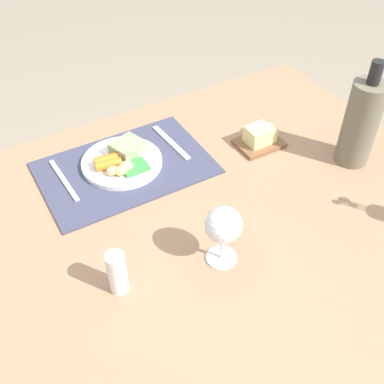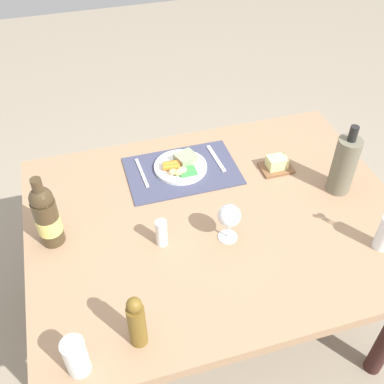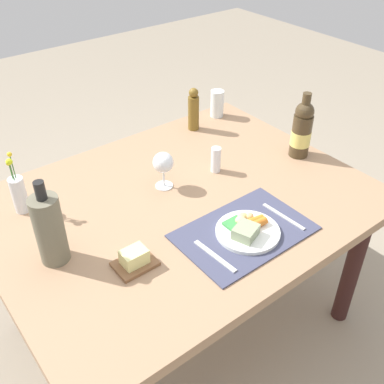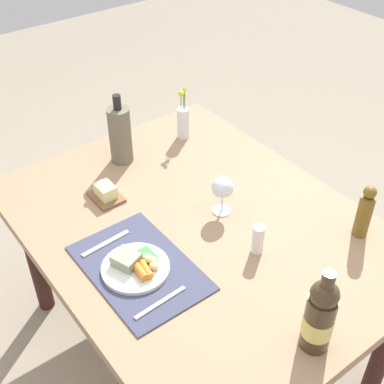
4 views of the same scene
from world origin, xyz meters
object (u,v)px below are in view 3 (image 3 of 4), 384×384
(salt_shaker, at_px, (216,160))
(fork, at_px, (215,256))
(wine_glass, at_px, (163,164))
(dining_table, at_px, (181,216))
(flower_vase, at_px, (19,193))
(knife, at_px, (283,216))
(pepper_mill, at_px, (194,110))
(water_tumbler, at_px, (217,105))
(wine_bottle, at_px, (302,130))
(butter_dish, at_px, (135,260))
(cooler_bottle, at_px, (49,229))
(dinner_plate, at_px, (247,229))

(salt_shaker, bearing_deg, fork, -130.47)
(fork, distance_m, wine_glass, 0.45)
(dining_table, distance_m, fork, 0.35)
(wine_glass, height_order, flower_vase, flower_vase)
(knife, distance_m, pepper_mill, 0.75)
(knife, height_order, wine_glass, wine_glass)
(fork, relative_size, water_tumbler, 1.39)
(wine_bottle, height_order, salt_shaker, wine_bottle)
(water_tumbler, relative_size, butter_dish, 1.02)
(dining_table, height_order, cooler_bottle, cooler_bottle)
(pepper_mill, bearing_deg, salt_shaker, -113.93)
(salt_shaker, bearing_deg, knife, -91.24)
(knife, xyz_separation_m, wine_glass, (-0.23, 0.43, 0.10))
(wine_glass, relative_size, flower_vase, 0.62)
(wine_glass, height_order, pepper_mill, pepper_mill)
(water_tumbler, xyz_separation_m, butter_dish, (-0.88, -0.64, -0.03))
(flower_vase, xyz_separation_m, butter_dish, (0.17, -0.49, -0.05))
(dinner_plate, relative_size, pepper_mill, 1.07)
(pepper_mill, distance_m, water_tumbler, 0.18)
(wine_glass, distance_m, water_tumbler, 0.66)
(wine_bottle, distance_m, wine_glass, 0.62)
(fork, distance_m, pepper_mill, 0.88)
(dining_table, distance_m, cooler_bottle, 0.55)
(dining_table, relative_size, dinner_plate, 6.35)
(dining_table, bearing_deg, water_tumbler, 38.84)
(wine_glass, xyz_separation_m, pepper_mill, (0.39, 0.30, -0.01))
(wine_bottle, height_order, cooler_bottle, cooler_bottle)
(flower_vase, bearing_deg, knife, -40.63)
(knife, distance_m, flower_vase, 0.95)
(wine_bottle, height_order, water_tumbler, wine_bottle)
(dining_table, xyz_separation_m, wine_glass, (-0.00, 0.11, 0.19))
(wine_bottle, xyz_separation_m, flower_vase, (-1.09, 0.35, -0.04))
(wine_glass, relative_size, salt_shaker, 1.40)
(fork, height_order, wine_glass, wine_glass)
(water_tumbler, bearing_deg, fork, -130.67)
(water_tumbler, distance_m, cooler_bottle, 1.16)
(fork, height_order, flower_vase, flower_vase)
(knife, bearing_deg, dining_table, 122.48)
(salt_shaker, xyz_separation_m, water_tumbler, (0.33, 0.38, 0.00))
(wine_bottle, height_order, wine_glass, wine_bottle)
(butter_dish, bearing_deg, dining_table, 30.46)
(wine_bottle, xyz_separation_m, salt_shaker, (-0.37, 0.12, -0.07))
(water_tumbler, height_order, butter_dish, water_tumbler)
(wine_glass, bearing_deg, pepper_mill, 38.19)
(fork, bearing_deg, flower_vase, 118.82)
(wine_glass, xyz_separation_m, salt_shaker, (0.23, -0.04, -0.05))
(fork, relative_size, wine_glass, 1.22)
(salt_shaker, relative_size, cooler_bottle, 0.36)
(dinner_plate, bearing_deg, salt_shaker, 65.17)
(wine_bottle, xyz_separation_m, cooler_bottle, (-1.10, 0.05, 0.00))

